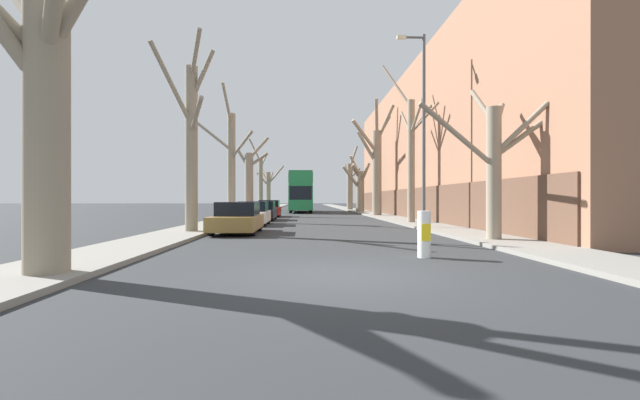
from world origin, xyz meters
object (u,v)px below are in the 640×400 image
at_px(street_tree_right_1, 411,152).
at_px(street_tree_left_3, 250,181).
at_px(street_tree_left_5, 268,188).
at_px(street_tree_right_3, 359,187).
at_px(street_tree_right_0, 494,162).
at_px(street_tree_left_0, 40,105).
at_px(street_tree_right_2, 376,165).
at_px(parked_car_2, 263,211).
at_px(lamp_post, 422,122).
at_px(street_tree_right_4, 350,184).
at_px(street_tree_left_2, 231,162).
at_px(street_tree_left_4, 260,182).
at_px(double_decker_bus, 301,190).
at_px(traffic_bollard, 424,234).
at_px(parked_car_1, 253,214).
at_px(street_tree_left_1, 191,140).
at_px(parked_car_3, 269,209).
at_px(parked_car_0, 237,218).

bearing_deg(street_tree_right_1, street_tree_left_3, 132.24).
bearing_deg(street_tree_right_1, street_tree_left_5, 108.99).
bearing_deg(street_tree_right_3, street_tree_right_0, -89.44).
distance_m(street_tree_left_0, street_tree_right_0, 12.86).
distance_m(street_tree_right_2, parked_car_2, 11.53).
bearing_deg(lamp_post, street_tree_left_3, 122.01).
bearing_deg(street_tree_left_0, street_tree_left_5, 89.85).
bearing_deg(parked_car_2, street_tree_right_4, 71.28).
bearing_deg(street_tree_left_2, street_tree_left_4, 89.99).
xyz_separation_m(street_tree_left_0, double_decker_bus, (4.51, 40.84, -0.67)).
relative_size(street_tree_right_4, traffic_bollard, 7.44).
height_order(street_tree_right_0, double_decker_bus, street_tree_right_0).
height_order(street_tree_left_0, street_tree_left_5, street_tree_left_0).
xyz_separation_m(street_tree_right_2, parked_car_2, (-9.08, -6.03, -3.76)).
relative_size(street_tree_right_2, parked_car_1, 2.40).
height_order(street_tree_left_1, parked_car_3, street_tree_left_1).
xyz_separation_m(street_tree_left_0, street_tree_left_2, (0.09, 19.76, 0.67)).
bearing_deg(parked_car_3, street_tree_right_4, 66.53).
distance_m(street_tree_left_5, parked_car_0, 38.61).
bearing_deg(traffic_bollard, street_tree_left_3, 106.02).
height_order(street_tree_left_4, street_tree_right_2, street_tree_right_2).
distance_m(street_tree_left_4, street_tree_right_3, 10.84).
bearing_deg(traffic_bollard, lamp_post, 74.54).
relative_size(street_tree_left_4, street_tree_right_0, 1.43).
distance_m(street_tree_right_3, parked_car_0, 29.26).
height_order(street_tree_right_3, parked_car_1, street_tree_right_3).
distance_m(street_tree_left_5, street_tree_right_4, 10.95).
height_order(street_tree_left_5, parked_car_2, street_tree_left_5).
relative_size(double_decker_bus, parked_car_1, 2.93).
relative_size(street_tree_left_2, street_tree_left_5, 1.47).
distance_m(street_tree_left_2, street_tree_right_0, 17.51).
height_order(street_tree_left_0, street_tree_left_4, street_tree_left_4).
height_order(street_tree_right_0, parked_car_0, street_tree_right_0).
distance_m(street_tree_right_1, parked_car_0, 11.84).
relative_size(street_tree_left_1, traffic_bollard, 7.02).
distance_m(street_tree_left_4, parked_car_3, 11.41).
bearing_deg(street_tree_right_4, double_decker_bus, -128.18).
bearing_deg(street_tree_right_0, lamp_post, 96.15).
bearing_deg(parked_car_2, street_tree_left_5, 93.78).
relative_size(street_tree_right_4, lamp_post, 0.92).
bearing_deg(parked_car_0, street_tree_right_2, 62.62).
relative_size(street_tree_left_3, parked_car_1, 1.70).
relative_size(street_tree_right_4, parked_car_2, 1.91).
height_order(street_tree_left_0, street_tree_right_2, street_tree_right_2).
xyz_separation_m(street_tree_right_0, street_tree_right_2, (-0.22, 21.92, 1.69)).
relative_size(street_tree_left_4, street_tree_right_1, 0.79).
relative_size(street_tree_right_1, street_tree_right_3, 1.60).
height_order(street_tree_left_0, street_tree_right_1, street_tree_right_1).
xyz_separation_m(street_tree_right_0, double_decker_bus, (-6.70, 34.56, -0.22)).
xyz_separation_m(street_tree_left_5, traffic_bollard, (7.64, -46.50, -2.43)).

